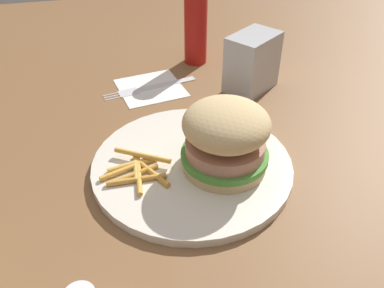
{
  "coord_description": "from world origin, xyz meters",
  "views": [
    {
      "loc": [
        0.39,
        -0.09,
        0.36
      ],
      "look_at": [
        -0.01,
        0.01,
        0.04
      ],
      "focal_mm": 37.75,
      "sensor_mm": 36.0,
      "label": 1
    }
  ],
  "objects": [
    {
      "name": "plate",
      "position": [
        -0.01,
        0.01,
        0.01
      ],
      "size": [
        0.27,
        0.27,
        0.01
      ],
      "primitive_type": "cylinder",
      "color": "silver",
      "rests_on": "ground_plane"
    },
    {
      "name": "ground_plane",
      "position": [
        0.0,
        0.0,
        0.0
      ],
      "size": [
        1.6,
        1.6,
        0.0
      ],
      "primitive_type": "plane",
      "color": "brown"
    },
    {
      "name": "napkin",
      "position": [
        -0.25,
        -0.01,
        0.0
      ],
      "size": [
        0.13,
        0.13,
        0.0
      ],
      "primitive_type": "cube",
      "rotation": [
        0.0,
        0.0,
        0.16
      ],
      "color": "white",
      "rests_on": "ground_plane"
    },
    {
      "name": "fries_pile",
      "position": [
        -0.01,
        -0.07,
        0.02
      ],
      "size": [
        0.09,
        0.1,
        0.01
      ],
      "color": "gold",
      "rests_on": "plate"
    },
    {
      "name": "fork",
      "position": [
        -0.24,
        -0.01,
        0.0
      ],
      "size": [
        0.05,
        0.17,
        0.0
      ],
      "color": "silver",
      "rests_on": "napkin"
    },
    {
      "name": "sandwich",
      "position": [
        0.01,
        0.05,
        0.06
      ],
      "size": [
        0.11,
        0.11,
        0.09
      ],
      "color": "tan",
      "rests_on": "plate"
    },
    {
      "name": "ketchup_bottle",
      "position": [
        -0.33,
        0.09,
        0.07
      ],
      "size": [
        0.04,
        0.04,
        0.14
      ],
      "primitive_type": "cylinder",
      "color": "#B21914",
      "rests_on": "ground_plane"
    },
    {
      "name": "napkin_dispenser",
      "position": [
        -0.2,
        0.16,
        0.05
      ],
      "size": [
        0.1,
        0.11,
        0.1
      ],
      "primitive_type": "cube",
      "rotation": [
        0.0,
        0.0,
        5.33
      ],
      "color": "#B7BABF",
      "rests_on": "ground_plane"
    }
  ]
}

